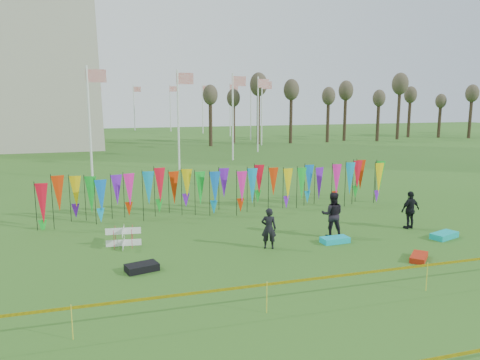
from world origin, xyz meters
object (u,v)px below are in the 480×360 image
object	(u,v)px
box_kite	(123,237)
person_mid	(332,215)
person_left	(269,228)
person_right	(410,210)
kite_bag_turquoise	(335,240)
kite_bag_red	(419,257)
kite_bag_teal	(444,235)
kite_bag_black	(142,267)

from	to	relation	value
box_kite	person_mid	distance (m)	8.61
person_left	person_right	xyz separation A→B (m)	(7.02, 0.82, 0.05)
person_right	kite_bag_turquoise	xyz separation A→B (m)	(-4.19, -0.91, -0.74)
kite_bag_turquoise	person_mid	bearing A→B (deg)	71.05
kite_bag_red	person_left	bearing A→B (deg)	149.41
kite_bag_teal	person_left	bearing A→B (deg)	173.54
person_left	kite_bag_red	world-z (taller)	person_left
person_right	kite_bag_teal	xyz separation A→B (m)	(0.48, -1.67, -0.73)
box_kite	kite_bag_black	world-z (taller)	box_kite
kite_bag_teal	kite_bag_black	bearing A→B (deg)	-179.12
person_mid	kite_bag_teal	distance (m)	4.74
person_right	person_left	bearing A→B (deg)	-2.48
person_mid	kite_bag_red	size ratio (longest dim) A/B	1.74
person_mid	person_right	xyz separation A→B (m)	(3.92, 0.11, -0.10)
person_left	box_kite	bearing A→B (deg)	2.90
box_kite	kite_bag_teal	world-z (taller)	box_kite
person_right	kite_bag_red	size ratio (longest dim) A/B	1.56
person_mid	kite_bag_teal	bearing A→B (deg)	-175.28
box_kite	person_left	world-z (taller)	person_left
kite_bag_turquoise	kite_bag_black	xyz separation A→B (m)	(-7.78, -0.96, 0.01)
kite_bag_black	box_kite	bearing A→B (deg)	98.83
kite_bag_red	person_right	bearing A→B (deg)	58.09
person_mid	kite_bag_teal	xyz separation A→B (m)	(4.40, -1.56, -0.84)
person_right	kite_bag_red	world-z (taller)	person_right
person_right	kite_bag_teal	world-z (taller)	person_right
person_left	kite_bag_red	distance (m)	5.57
person_right	kite_bag_black	bearing A→B (deg)	-0.31
person_left	kite_bag_turquoise	xyz separation A→B (m)	(2.83, -0.09, -0.69)
person_right	kite_bag_turquoise	distance (m)	4.36
person_left	kite_bag_teal	distance (m)	7.59
person_left	kite_bag_teal	bearing A→B (deg)	-164.53
box_kite	person_mid	size ratio (longest dim) A/B	0.40
person_mid	kite_bag_black	size ratio (longest dim) A/B	1.79
person_mid	person_left	bearing A→B (deg)	37.26
person_left	kite_bag_teal	size ratio (longest dim) A/B	1.30
person_mid	kite_bag_black	distance (m)	8.29
person_mid	kite_bag_teal	size ratio (longest dim) A/B	1.53
kite_bag_black	kite_bag_teal	xyz separation A→B (m)	(12.46, 0.19, -0.00)
kite_bag_black	person_left	bearing A→B (deg)	11.88
kite_bag_red	kite_bag_teal	xyz separation A→B (m)	(2.75, 1.96, 0.02)
person_left	person_mid	distance (m)	3.19
person_mid	kite_bag_turquoise	world-z (taller)	person_mid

